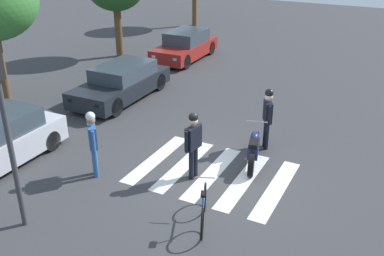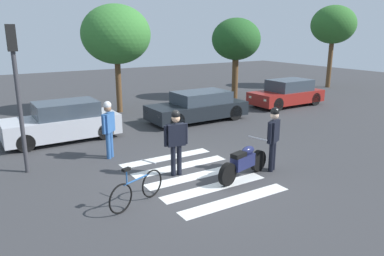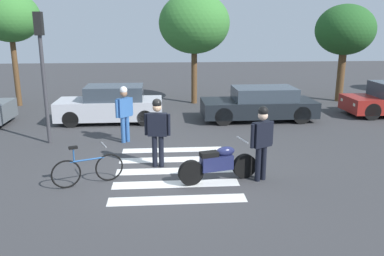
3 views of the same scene
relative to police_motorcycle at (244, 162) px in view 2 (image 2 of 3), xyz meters
The scene contains 14 objects.
ground_plane 1.39m from the police_motorcycle, 143.08° to the left, with size 60.00×60.00×0.00m, color #38383A.
police_motorcycle is the anchor object (origin of this frame).
leaning_bicycle 3.17m from the police_motorcycle, behind, with size 1.62×0.72×1.01m.
officer_on_foot 2.00m from the police_motorcycle, 142.08° to the left, with size 0.70×0.27×1.89m.
officer_by_motorcycle 1.25m from the police_motorcycle, ahead, with size 0.63×0.41×1.89m.
pedestrian_bystander 4.44m from the police_motorcycle, 125.90° to the left, with size 0.53×0.50×1.86m.
crosswalk_stripes 1.39m from the police_motorcycle, 143.08° to the left, with size 3.09×4.05×0.01m.
car_silver_sedan 7.23m from the police_motorcycle, 117.73° to the left, with size 4.10×1.71×1.45m.
car_black_suv 6.82m from the police_motorcycle, 67.91° to the left, with size 4.53×1.86×1.33m.
car_maroon_wagon 10.87m from the police_motorcycle, 38.06° to the left, with size 4.19×1.79×1.41m.
traffic_light_pole 6.66m from the police_motorcycle, 144.13° to the left, with size 0.25×0.33×4.14m.
street_tree_mid 10.51m from the police_motorcycle, 88.80° to the left, with size 3.32×3.32×5.21m.
street_tree_far 12.84m from the police_motorcycle, 52.95° to the left, with size 2.84×2.84×4.70m.
street_tree_end 19.30m from the police_motorcycle, 31.81° to the left, with size 3.07×3.07×5.69m.
Camera 2 is at (-5.20, -8.16, 3.98)m, focal length 34.37 mm.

